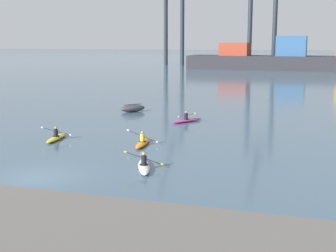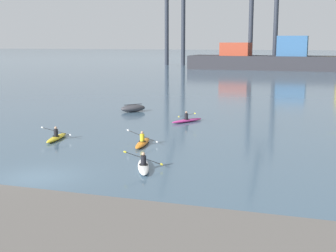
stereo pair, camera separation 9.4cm
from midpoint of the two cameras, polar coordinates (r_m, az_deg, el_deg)
ground_plane at (r=25.02m, az=-15.49°, el=-6.05°), size 800.00×800.00×0.00m
container_barge at (r=121.41m, az=15.04°, el=7.89°), size 50.71×11.21×8.50m
gantry_crane_west at (r=141.94m, az=0.79°, el=14.09°), size 6.31×17.89×36.95m
gantry_crane_west_mid at (r=129.46m, az=11.51°, el=14.34°), size 7.69×19.54×33.13m
capsized_dinghy at (r=46.74m, az=-4.20°, el=2.15°), size 2.56×2.67×0.76m
kayak_orange at (r=31.68m, az=-3.01°, el=-1.99°), size 2.16×3.45×1.06m
kayak_yellow at (r=34.26m, az=-13.24°, el=-1.32°), size 2.22×3.45×0.95m
kayak_magenta at (r=40.68m, az=2.38°, el=0.72°), size 2.30×3.21×0.95m
kayak_white at (r=25.75m, az=-2.88°, el=-4.83°), size 2.03×3.37×1.06m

